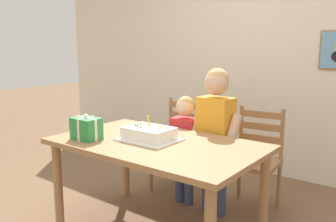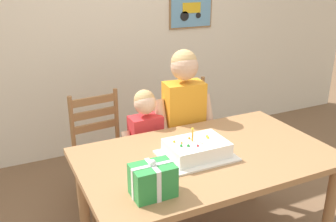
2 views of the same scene
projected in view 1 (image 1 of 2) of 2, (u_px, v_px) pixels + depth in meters
The scene contains 8 objects.
back_wall at pixel (262, 60), 4.10m from camera, with size 6.40×0.11×2.60m.
dining_table at pixel (156, 154), 2.73m from camera, with size 1.57×0.94×0.76m.
birthday_cake at pixel (149, 134), 2.75m from camera, with size 0.44×0.34×0.19m.
gift_box_red_large at pixel (86, 129), 2.77m from camera, with size 0.22×0.16×0.20m.
chair_left at pixel (179, 144), 3.70m from camera, with size 0.46×0.46×0.92m.
chair_right at pixel (255, 160), 3.21m from camera, with size 0.46×0.46×0.92m.
child_older at pixel (215, 127), 3.09m from camera, with size 0.48×0.28×1.29m.
child_younger at pixel (185, 139), 3.31m from camera, with size 0.37×0.21×1.02m.
Camera 1 is at (1.66, -2.04, 1.48)m, focal length 38.53 mm.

